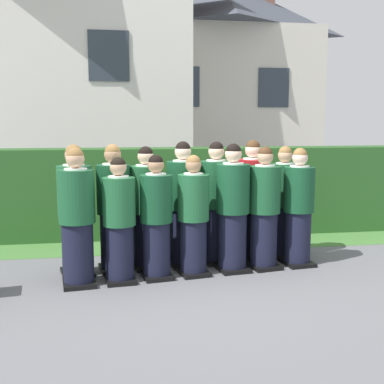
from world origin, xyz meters
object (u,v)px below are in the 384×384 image
(student_rear_row_0, at_px, (75,213))
(student_rear_row_2, at_px, (146,210))
(student_front_row_4, at_px, (233,211))
(student_front_row_5, at_px, (264,211))
(student_rear_row_3, at_px, (183,207))
(student_in_red_blazer, at_px, (252,203))
(student_rear_row_6, at_px, (284,204))
(student_front_row_0, at_px, (77,220))
(student_front_row_1, at_px, (119,223))
(student_front_row_3, at_px, (193,218))
(student_rear_row_1, at_px, (114,211))
(student_front_row_6, at_px, (298,210))
(student_front_row_2, at_px, (156,220))
(student_rear_row_4, at_px, (216,205))

(student_rear_row_0, xyz_separation_m, student_rear_row_2, (0.92, 0.19, -0.02))
(student_front_row_4, distance_m, student_front_row_5, 0.45)
(student_rear_row_0, relative_size, student_rear_row_2, 1.02)
(student_rear_row_0, height_order, student_rear_row_3, student_rear_row_3)
(student_in_red_blazer, height_order, student_rear_row_6, student_in_red_blazer)
(student_rear_row_0, distance_m, student_rear_row_2, 0.94)
(student_front_row_0, height_order, student_rear_row_3, student_rear_row_3)
(student_front_row_0, relative_size, student_rear_row_0, 0.99)
(student_front_row_0, distance_m, student_front_row_5, 2.46)
(student_front_row_1, bearing_deg, student_in_red_blazer, 22.14)
(student_front_row_3, distance_m, student_rear_row_6, 1.60)
(student_rear_row_1, relative_size, student_rear_row_3, 0.99)
(student_front_row_6, xyz_separation_m, student_rear_row_6, (-0.05, 0.46, 0.00))
(student_front_row_0, distance_m, student_rear_row_6, 3.03)
(student_front_row_5, height_order, student_front_row_6, student_front_row_5)
(student_front_row_2, relative_size, student_front_row_3, 1.01)
(student_front_row_1, distance_m, student_in_red_blazer, 2.05)
(student_front_row_3, relative_size, student_rear_row_2, 0.94)
(student_rear_row_3, bearing_deg, student_front_row_2, -129.03)
(student_front_row_0, xyz_separation_m, student_front_row_6, (2.95, 0.41, -0.03))
(student_rear_row_2, bearing_deg, student_rear_row_6, 7.27)
(student_front_row_4, relative_size, student_in_red_blazer, 0.99)
(student_rear_row_6, bearing_deg, student_rear_row_2, -172.73)
(student_rear_row_3, bearing_deg, student_front_row_1, -145.68)
(student_front_row_1, relative_size, student_rear_row_4, 0.91)
(student_front_row_4, xyz_separation_m, student_rear_row_1, (-1.55, 0.22, -0.00))
(student_front_row_0, height_order, student_rear_row_6, student_front_row_0)
(student_front_row_2, bearing_deg, student_rear_row_0, 164.24)
(student_front_row_2, height_order, student_rear_row_0, student_rear_row_0)
(student_front_row_0, relative_size, student_rear_row_1, 0.99)
(student_front_row_4, bearing_deg, student_rear_row_1, 172.00)
(student_front_row_2, bearing_deg, student_front_row_3, 7.76)
(student_front_row_3, distance_m, student_front_row_4, 0.56)
(student_rear_row_2, relative_size, student_rear_row_6, 1.02)
(student_front_row_0, relative_size, student_rear_row_2, 1.01)
(student_rear_row_3, distance_m, student_in_red_blazer, 1.04)
(student_rear_row_6, bearing_deg, student_front_row_1, -161.06)
(student_front_row_4, bearing_deg, student_rear_row_2, 164.52)
(student_front_row_3, xyz_separation_m, student_in_red_blazer, (0.96, 0.62, 0.08))
(student_rear_row_1, height_order, student_rear_row_2, student_rear_row_1)
(student_rear_row_2, xyz_separation_m, student_rear_row_6, (2.03, 0.26, -0.01))
(student_front_row_1, relative_size, student_front_row_4, 0.92)
(student_front_row_1, height_order, student_rear_row_2, student_rear_row_2)
(student_front_row_6, xyz_separation_m, student_in_red_blazer, (-0.54, 0.41, 0.05))
(student_front_row_2, height_order, student_front_row_3, student_front_row_2)
(student_front_row_1, xyz_separation_m, student_rear_row_0, (-0.55, 0.38, 0.07))
(student_front_row_6, bearing_deg, student_front_row_3, -171.96)
(student_front_row_2, xyz_separation_m, student_rear_row_3, (0.41, 0.51, 0.07))
(student_front_row_4, relative_size, student_rear_row_4, 0.99)
(student_front_row_5, bearing_deg, student_front_row_2, -171.62)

